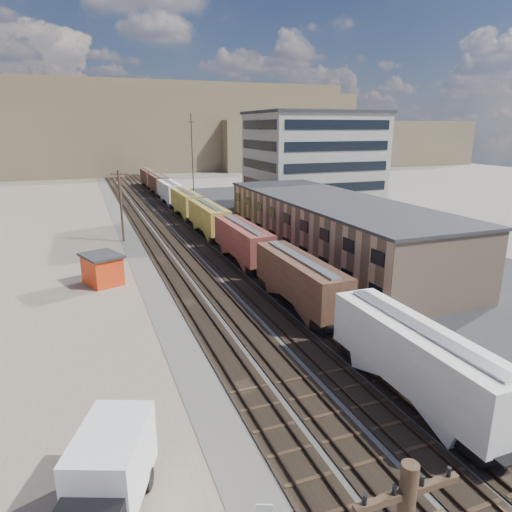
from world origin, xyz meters
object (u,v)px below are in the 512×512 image
object	(u,v)px
box_truck	(106,483)
parked_car_blue	(283,209)
maintenance_shed	(102,269)
freight_train	(197,209)
utility_pole_north	(121,204)

from	to	relation	value
box_truck	parked_car_blue	bearing A→B (deg)	60.10
box_truck	maintenance_shed	bearing A→B (deg)	87.42
freight_train	utility_pole_north	size ratio (longest dim) A/B	11.97
box_truck	parked_car_blue	distance (m)	70.54
freight_train	box_truck	bearing A→B (deg)	-107.29
maintenance_shed	parked_car_blue	bearing A→B (deg)	41.74
parked_car_blue	utility_pole_north	bearing A→B (deg)	153.51
freight_train	parked_car_blue	world-z (taller)	freight_train
utility_pole_north	box_truck	size ratio (longest dim) A/B	1.38
utility_pole_north	box_truck	distance (m)	49.32
box_truck	freight_train	bearing A→B (deg)	72.71
freight_train	parked_car_blue	distance (m)	18.66
maintenance_shed	parked_car_blue	xyz separation A→B (m)	(33.76, 30.12, -0.87)
box_truck	parked_car_blue	world-z (taller)	box_truck
box_truck	maintenance_shed	size ratio (longest dim) A/B	1.39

